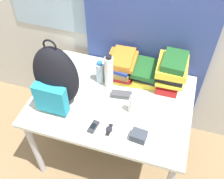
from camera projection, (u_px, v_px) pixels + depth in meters
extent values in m
cube|color=#384C93|center=(151.00, 6.00, 1.78)|extent=(0.97, 0.04, 2.50)
cube|color=beige|center=(112.00, 100.00, 1.91)|extent=(1.14, 0.83, 0.03)
cylinder|color=#B2B2B7|center=(35.00, 149.00, 2.04)|extent=(0.05, 0.05, 0.70)
cylinder|color=#B2B2B7|center=(72.00, 86.00, 2.51)|extent=(0.05, 0.05, 0.70)
cylinder|color=#B2B2B7|center=(180.00, 111.00, 2.30)|extent=(0.05, 0.05, 0.70)
ellipsoid|color=black|center=(56.00, 77.00, 1.71)|extent=(0.31, 0.19, 0.47)
cube|color=teal|center=(51.00, 99.00, 1.71)|extent=(0.22, 0.07, 0.21)
torus|color=black|center=(50.00, 46.00, 1.53)|extent=(0.09, 0.01, 0.09)
cube|color=yellow|center=(123.00, 73.00, 2.06)|extent=(0.22, 0.26, 0.03)
cube|color=red|center=(122.00, 70.00, 2.04)|extent=(0.20, 0.26, 0.04)
cube|color=olive|center=(122.00, 67.00, 2.00)|extent=(0.16, 0.25, 0.04)
cube|color=navy|center=(123.00, 62.00, 1.98)|extent=(0.18, 0.29, 0.03)
cube|color=orange|center=(122.00, 60.00, 1.96)|extent=(0.22, 0.25, 0.03)
cube|color=orange|center=(123.00, 57.00, 1.94)|extent=(0.17, 0.25, 0.02)
cube|color=yellow|center=(145.00, 78.00, 2.01)|extent=(0.20, 0.22, 0.05)
cube|color=black|center=(148.00, 73.00, 1.98)|extent=(0.23, 0.23, 0.04)
cube|color=#1E5623|center=(146.00, 69.00, 1.95)|extent=(0.19, 0.24, 0.04)
cube|color=red|center=(168.00, 81.00, 1.98)|extent=(0.16, 0.27, 0.06)
cube|color=red|center=(169.00, 78.00, 1.94)|extent=(0.17, 0.23, 0.03)
cube|color=yellow|center=(171.00, 75.00, 1.92)|extent=(0.20, 0.27, 0.02)
cube|color=black|center=(172.00, 73.00, 1.89)|extent=(0.20, 0.23, 0.05)
cube|color=yellow|center=(172.00, 66.00, 1.86)|extent=(0.22, 0.27, 0.06)
cube|color=#1E5623|center=(175.00, 61.00, 1.81)|extent=(0.17, 0.24, 0.05)
cylinder|color=silver|center=(100.00, 73.00, 1.96)|extent=(0.06, 0.06, 0.17)
cylinder|color=#286BB7|center=(100.00, 63.00, 1.90)|extent=(0.04, 0.04, 0.02)
cylinder|color=white|center=(109.00, 73.00, 1.89)|extent=(0.06, 0.06, 0.27)
cylinder|color=black|center=(109.00, 57.00, 1.79)|extent=(0.04, 0.04, 0.02)
cylinder|color=white|center=(132.00, 105.00, 1.77)|extent=(0.05, 0.05, 0.14)
cylinder|color=white|center=(133.00, 97.00, 1.71)|extent=(0.03, 0.03, 0.02)
cube|color=#2D2D33|center=(93.00, 127.00, 1.72)|extent=(0.06, 0.10, 0.02)
cube|color=black|center=(93.00, 126.00, 1.71)|extent=(0.04, 0.05, 0.00)
cube|color=#47474C|center=(121.00, 95.00, 1.90)|extent=(0.16, 0.08, 0.04)
cube|color=#383D47|center=(139.00, 136.00, 1.65)|extent=(0.10, 0.09, 0.06)
cube|color=black|center=(109.00, 130.00, 1.71)|extent=(0.03, 0.10, 0.00)
cylinder|color=#232328|center=(109.00, 129.00, 1.71)|extent=(0.04, 0.04, 0.01)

